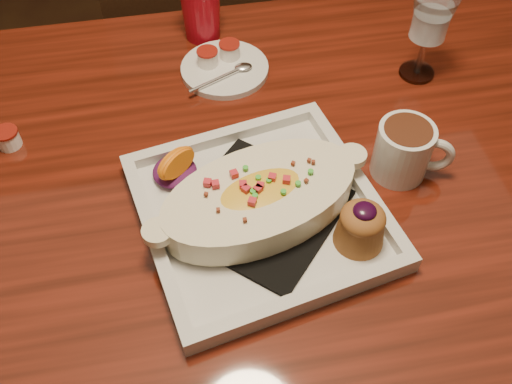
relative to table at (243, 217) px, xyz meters
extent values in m
plane|color=#331F11|center=(0.00, 0.00, -0.65)|extent=(7.00, 7.00, 0.00)
cube|color=maroon|center=(0.00, 0.00, 0.08)|extent=(1.50, 0.90, 0.04)
cylinder|color=black|center=(0.67, 0.37, -0.30)|extent=(0.07, 0.07, 0.71)
cube|color=black|center=(0.00, 0.70, -0.20)|extent=(0.42, 0.42, 0.04)
cylinder|color=black|center=(0.17, 0.87, -0.43)|extent=(0.04, 0.04, 0.45)
cylinder|color=black|center=(-0.17, 0.87, -0.43)|extent=(0.04, 0.04, 0.45)
cylinder|color=black|center=(0.17, 0.53, -0.43)|extent=(0.04, 0.04, 0.45)
cylinder|color=black|center=(-0.17, 0.53, -0.43)|extent=(0.04, 0.04, 0.45)
cube|color=black|center=(0.00, 0.51, 0.05)|extent=(0.40, 0.03, 0.46)
cube|color=silver|center=(0.01, -0.08, 0.10)|extent=(0.37, 0.37, 0.01)
cube|color=black|center=(0.01, -0.08, 0.11)|extent=(0.28, 0.28, 0.01)
ellipsoid|color=gold|center=(0.01, -0.08, 0.14)|extent=(0.27, 0.19, 0.05)
ellipsoid|color=#501247|center=(-0.10, 0.01, 0.12)|extent=(0.07, 0.07, 0.02)
cone|color=brown|center=(0.13, -0.15, 0.13)|extent=(0.07, 0.07, 0.05)
ellipsoid|color=brown|center=(0.13, -0.15, 0.16)|extent=(0.06, 0.06, 0.03)
ellipsoid|color=black|center=(0.13, -0.15, 0.17)|extent=(0.03, 0.03, 0.01)
cylinder|color=silver|center=(0.23, -0.03, 0.14)|extent=(0.08, 0.08, 0.09)
cylinder|color=#3C1C10|center=(0.23, -0.03, 0.18)|extent=(0.07, 0.07, 0.02)
torus|color=silver|center=(0.27, -0.04, 0.14)|extent=(0.06, 0.03, 0.06)
cylinder|color=silver|center=(0.34, 0.18, 0.10)|extent=(0.06, 0.06, 0.01)
cylinder|color=silver|center=(0.34, 0.18, 0.14)|extent=(0.01, 0.01, 0.07)
cone|color=silver|center=(0.34, 0.18, 0.21)|extent=(0.07, 0.07, 0.08)
cylinder|color=silver|center=(0.01, 0.25, 0.10)|extent=(0.15, 0.15, 0.01)
cylinder|color=white|center=(-0.01, 0.26, 0.12)|extent=(0.04, 0.04, 0.03)
cylinder|color=maroon|center=(-0.01, 0.26, 0.14)|extent=(0.04, 0.04, 0.00)
cylinder|color=white|center=(0.03, 0.27, 0.12)|extent=(0.04, 0.04, 0.03)
cylinder|color=maroon|center=(0.03, 0.27, 0.14)|extent=(0.04, 0.04, 0.00)
cylinder|color=white|center=(-0.34, 0.14, 0.11)|extent=(0.04, 0.04, 0.03)
cylinder|color=maroon|center=(-0.34, 0.14, 0.13)|extent=(0.04, 0.04, 0.00)
cone|color=#B10C1C|center=(-0.01, 0.36, 0.16)|extent=(0.07, 0.07, 0.12)
camera|label=1|loc=(-0.08, -0.54, 0.75)|focal=40.00mm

